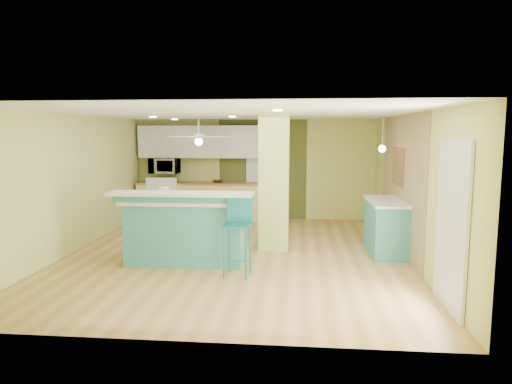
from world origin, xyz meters
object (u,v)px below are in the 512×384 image
Objects in this scene: bar_stool at (238,222)px; side_counter at (386,226)px; peninsula at (187,228)px; fruit_bowl at (218,181)px; canister at (163,192)px.

side_counter is (2.50, 1.58, -0.34)m from bar_stool.
peninsula reaches higher than bar_stool.
fruit_bowl is (-0.13, 3.67, 0.40)m from peninsula.
peninsula is 1.89× the size of bar_stool.
fruit_bowl is (-1.09, 4.33, 0.15)m from bar_stool.
peninsula reaches higher than fruit_bowl.
canister is at bearing -168.38° from side_counter.
canister reaches higher than fruit_bowl.
canister reaches higher than side_counter.
peninsula is 3.59m from side_counter.
bar_stool is at bearing -75.83° from fruit_bowl.
bar_stool is 1.63m from canister.
canister is at bearing -94.87° from fruit_bowl.
bar_stool is 6.92× the size of canister.
bar_stool is (0.96, -0.66, 0.25)m from peninsula.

